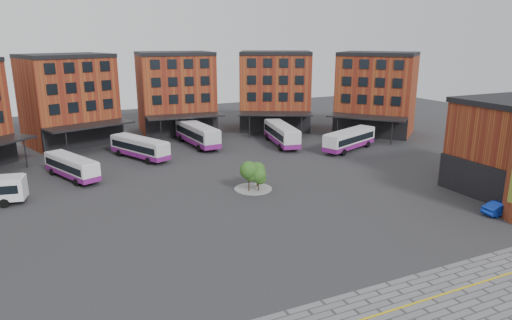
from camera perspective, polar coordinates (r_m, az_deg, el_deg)
name	(u,v)px	position (r m, az deg, el deg)	size (l,w,h in m)	color
ground	(288,231)	(42.52, 4.00, -8.79)	(160.00, 160.00, 0.00)	#28282B
yellow_line	(415,303)	(33.69, 19.30, -16.51)	(26.00, 0.15, 0.02)	gold
main_building	(144,103)	(74.19, -13.82, 6.99)	(94.14, 42.48, 14.60)	brown
tree_island	(255,174)	(52.46, -0.19, -1.74)	(4.40, 4.40, 3.62)	gray
bus_b	(72,167)	(61.41, -22.06, -0.78)	(6.04, 10.20, 2.84)	white
bus_c	(140,147)	(68.35, -14.35, 1.52)	(6.92, 10.94, 3.07)	silver
bus_d	(197,134)	(74.85, -7.36, 3.22)	(3.88, 12.61, 3.50)	silver
bus_e	(281,134)	(74.84, 3.19, 3.28)	(5.06, 12.31, 3.38)	silver
bus_f	(350,139)	(72.71, 11.61, 2.54)	(11.39, 6.68, 3.17)	white
blue_car	(501,208)	(52.01, 28.31, -5.32)	(1.40, 4.01, 1.32)	#0D2DA9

